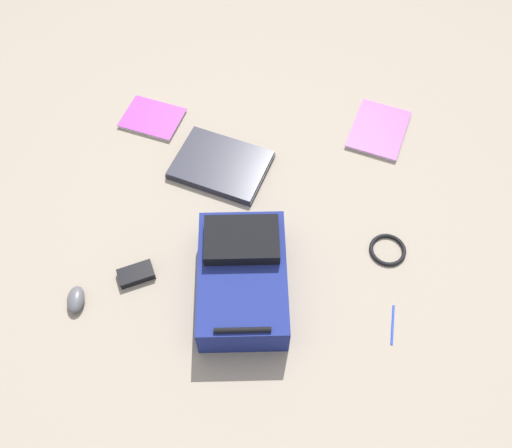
% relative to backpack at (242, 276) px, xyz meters
% --- Properties ---
extents(ground_plane, '(4.05, 4.05, 0.00)m').
position_rel_backpack_xyz_m(ground_plane, '(-0.01, -0.21, -0.08)').
color(ground_plane, gray).
extents(backpack, '(0.32, 0.46, 0.19)m').
position_rel_backpack_xyz_m(backpack, '(0.00, 0.00, 0.00)').
color(backpack, navy).
rests_on(backpack, ground_plane).
extents(laptop, '(0.42, 0.37, 0.03)m').
position_rel_backpack_xyz_m(laptop, '(0.11, -0.51, -0.06)').
color(laptop, '#24242C').
rests_on(laptop, ground_plane).
extents(book_manual, '(0.28, 0.24, 0.01)m').
position_rel_backpack_xyz_m(book_manual, '(0.41, -0.75, -0.07)').
color(book_manual, silver).
rests_on(book_manual, ground_plane).
extents(book_comic, '(0.29, 0.33, 0.02)m').
position_rel_backpack_xyz_m(book_comic, '(-0.52, -0.72, -0.07)').
color(book_comic, silver).
rests_on(book_comic, ground_plane).
extents(computer_mouse, '(0.07, 0.10, 0.04)m').
position_rel_backpack_xyz_m(computer_mouse, '(0.56, 0.08, -0.06)').
color(computer_mouse, '#4C4C51').
rests_on(computer_mouse, ground_plane).
extents(cable_coil, '(0.13, 0.13, 0.01)m').
position_rel_backpack_xyz_m(cable_coil, '(-0.51, -0.16, -0.07)').
color(cable_coil, black).
rests_on(cable_coil, ground_plane).
extents(power_brick, '(0.14, 0.11, 0.03)m').
position_rel_backpack_xyz_m(power_brick, '(0.37, -0.03, -0.07)').
color(power_brick, black).
rests_on(power_brick, ground_plane).
extents(pen_black, '(0.03, 0.14, 0.01)m').
position_rel_backpack_xyz_m(pen_black, '(-0.50, 0.12, -0.08)').
color(pen_black, '#1933B2').
rests_on(pen_black, ground_plane).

